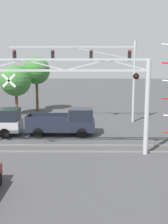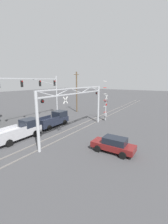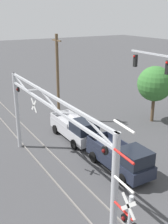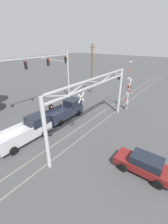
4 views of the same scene
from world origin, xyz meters
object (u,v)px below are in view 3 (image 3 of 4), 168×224
Objects in this scene: crossing_gantry at (50,128)px; pickup_truck_following at (76,129)px; utility_pole_left at (58,78)px; background_tree_beyond_span at (155,84)px; pickup_truck_lead at (122,158)px.

crossing_gantry reaches higher than pickup_truck_following.
background_tree_beyond_span is at bearing 58.13° from utility_pole_left.
crossing_gantry is 2.30× the size of pickup_truck_following.
utility_pole_left is at bearing 177.11° from pickup_truck_lead.
utility_pole_left reaches higher than pickup_truck_lead.
utility_pole_left is (-11.07, 0.56, 3.39)m from pickup_truck_lead.
background_tree_beyond_span is (-5.22, 13.39, -0.12)m from crossing_gantry.
pickup_truck_lead is 6.06m from pickup_truck_following.
pickup_truck_lead and pickup_truck_following have the same top height.
crossing_gantry is 14.37m from background_tree_beyond_span.
pickup_truck_lead is 10.89m from background_tree_beyond_span.
background_tree_beyond_span is at bearing 90.16° from pickup_truck_following.
utility_pole_left is at bearing 152.21° from crossing_gantry.
crossing_gantry is 2.38× the size of pickup_truck_lead.
background_tree_beyond_span is (4.98, 8.02, -0.56)m from utility_pole_left.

